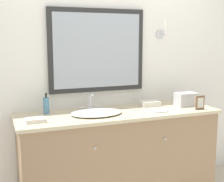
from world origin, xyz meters
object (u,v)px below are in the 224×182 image
at_px(picture_frame, 200,103).
at_px(appliance_box, 186,99).
at_px(soap_bottle, 46,105).
at_px(sink_basin, 96,112).

bearing_deg(picture_frame, appliance_box, 97.76).
relative_size(soap_bottle, picture_frame, 1.40).
height_order(sink_basin, picture_frame, sink_basin).
height_order(appliance_box, picture_frame, picture_frame).
height_order(sink_basin, soap_bottle, soap_bottle).
relative_size(appliance_box, picture_frame, 1.56).
xyz_separation_m(sink_basin, picture_frame, (0.99, -0.18, 0.05)).
xyz_separation_m(soap_bottle, picture_frame, (1.40, -0.37, -0.01)).
height_order(sink_basin, appliance_box, sink_basin).
xyz_separation_m(soap_bottle, appliance_box, (1.38, -0.18, -0.01)).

